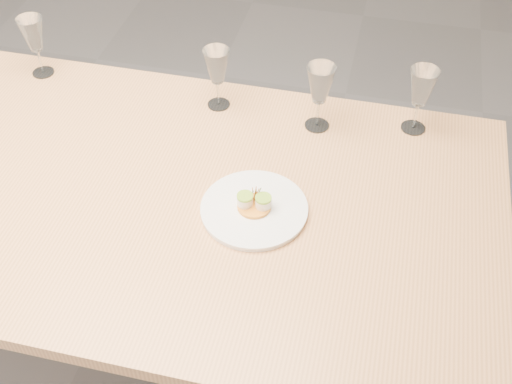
% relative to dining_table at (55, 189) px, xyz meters
% --- Properties ---
extents(ground, '(7.00, 7.00, 0.00)m').
position_rel_dining_table_xyz_m(ground, '(0.00, 0.00, -0.68)').
color(ground, slate).
rests_on(ground, ground).
extents(dining_table, '(2.40, 1.00, 0.75)m').
position_rel_dining_table_xyz_m(dining_table, '(0.00, 0.00, 0.00)').
color(dining_table, tan).
rests_on(dining_table, ground).
extents(dinner_plate, '(0.27, 0.27, 0.07)m').
position_rel_dining_table_xyz_m(dinner_plate, '(0.57, -0.02, 0.08)').
color(dinner_plate, white).
rests_on(dinner_plate, dining_table).
extents(wine_glass_1, '(0.08, 0.08, 0.19)m').
position_rel_dining_table_xyz_m(wine_glass_1, '(-0.22, 0.42, 0.20)').
color(wine_glass_1, white).
rests_on(wine_glass_1, dining_table).
extents(wine_glass_2, '(0.08, 0.08, 0.19)m').
position_rel_dining_table_xyz_m(wine_glass_2, '(0.37, 0.38, 0.20)').
color(wine_glass_2, white).
rests_on(wine_glass_2, dining_table).
extents(wine_glass_3, '(0.08, 0.08, 0.20)m').
position_rel_dining_table_xyz_m(wine_glass_3, '(0.67, 0.35, 0.21)').
color(wine_glass_3, white).
rests_on(wine_glass_3, dining_table).
extents(wine_glass_4, '(0.08, 0.08, 0.20)m').
position_rel_dining_table_xyz_m(wine_glass_4, '(0.94, 0.41, 0.21)').
color(wine_glass_4, white).
rests_on(wine_glass_4, dining_table).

